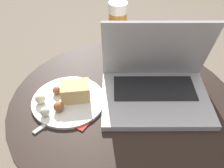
{
  "coord_description": "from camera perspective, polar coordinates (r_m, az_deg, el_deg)",
  "views": [
    {
      "loc": [
        0.06,
        -0.58,
        1.14
      ],
      "look_at": [
        -0.04,
        -0.01,
        0.64
      ],
      "focal_mm": 42.0,
      "sensor_mm": 36.0,
      "label": 1
    }
  ],
  "objects": [
    {
      "name": "fork",
      "position": [
        0.79,
        -10.26,
        -5.98
      ],
      "size": [
        0.12,
        0.17,
        0.0
      ],
      "color": "#B2B2B7",
      "rests_on": "table"
    },
    {
      "name": "napkin",
      "position": [
        0.8,
        -8.89,
        -4.95
      ],
      "size": [
        0.2,
        0.18,
        0.0
      ],
      "color": "#B7332D",
      "rests_on": "table"
    },
    {
      "name": "snack_plate",
      "position": [
        0.81,
        -9.43,
        -2.96
      ],
      "size": [
        0.23,
        0.23,
        0.06
      ],
      "color": "silver",
      "rests_on": "table"
    },
    {
      "name": "laptop",
      "position": [
        0.82,
        9.48,
        0.39
      ],
      "size": [
        0.36,
        0.3,
        0.25
      ],
      "color": "#B2B2B7",
      "rests_on": "table"
    },
    {
      "name": "beer_glass",
      "position": [
        0.93,
        1.23,
        11.06
      ],
      "size": [
        0.06,
        0.06,
        0.22
      ],
      "color": "#C6701E",
      "rests_on": "table"
    },
    {
      "name": "table",
      "position": [
        0.91,
        2.28,
        -9.48
      ],
      "size": [
        0.71,
        0.71,
        0.57
      ],
      "color": "black",
      "rests_on": "ground_plane"
    }
  ]
}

